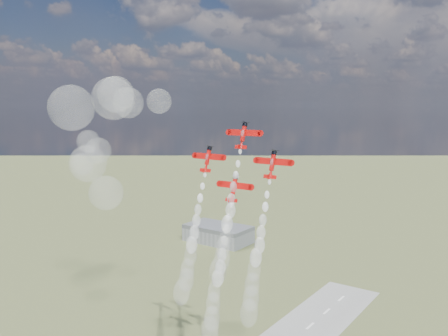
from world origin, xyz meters
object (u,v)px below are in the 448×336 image
hangar (218,233)px  plane_right (272,164)px  plane_lead (243,135)px  plane_slot (234,188)px  plane_left (208,159)px

hangar → plane_right: bearing=-49.3°
plane_lead → plane_slot: 18.14m
plane_left → hangar: bearing=124.9°
plane_left → plane_right: 25.92m
plane_left → plane_slot: 15.82m
hangar → plane_left: plane_left is taller
hangar → plane_slot: size_ratio=3.87×
plane_right → hangar: bearing=130.7°
hangar → plane_slot: plane_slot is taller
hangar → plane_lead: size_ratio=3.87×
plane_lead → plane_right: size_ratio=1.00×
hangar → plane_lead: bearing=-51.6°
plane_lead → plane_left: 15.82m
plane_lead → plane_left: (-12.96, -2.76, -8.64)m
plane_right → plane_slot: (-12.96, -2.76, -8.64)m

